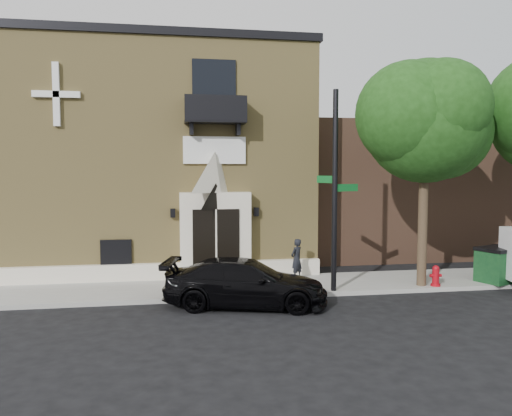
% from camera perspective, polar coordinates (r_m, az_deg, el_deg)
% --- Properties ---
extents(ground, '(120.00, 120.00, 0.00)m').
position_cam_1_polar(ground, '(16.29, -0.24, -10.45)').
color(ground, black).
rests_on(ground, ground).
extents(sidewalk, '(42.00, 3.00, 0.15)m').
position_cam_1_polar(sidewalk, '(17.88, 2.19, -8.87)').
color(sidewalk, gray).
rests_on(sidewalk, ground).
extents(church, '(12.20, 11.01, 9.30)m').
position_cam_1_polar(church, '(23.52, -10.60, 5.40)').
color(church, '#A88F4F').
rests_on(church, ground).
extents(neighbour_building, '(18.00, 8.00, 6.40)m').
position_cam_1_polar(neighbour_building, '(28.53, 21.20, 2.09)').
color(neighbour_building, brown).
rests_on(neighbour_building, ground).
extents(street_tree_left, '(4.97, 4.38, 7.77)m').
position_cam_1_polar(street_tree_left, '(18.12, 19.01, 9.51)').
color(street_tree_left, '#38281C').
rests_on(street_tree_left, sidewalk).
extents(black_sedan, '(5.31, 3.11, 1.45)m').
position_cam_1_polar(black_sedan, '(15.41, -1.21, -8.54)').
color(black_sedan, black).
rests_on(black_sedan, ground).
extents(street_sign, '(1.26, 1.01, 6.63)m').
position_cam_1_polar(street_sign, '(16.64, 8.99, 1.97)').
color(street_sign, black).
rests_on(street_sign, sidewalk).
extents(fire_hydrant, '(0.41, 0.33, 0.72)m').
position_cam_1_polar(fire_hydrant, '(18.52, 19.85, -7.31)').
color(fire_hydrant, '#9B0812').
rests_on(fire_hydrant, sidewalk).
extents(dumpster, '(2.18, 1.69, 1.25)m').
position_cam_1_polar(dumpster, '(20.25, 26.36, -5.71)').
color(dumpster, '#0E3419').
rests_on(dumpster, sidewalk).
extents(planter, '(0.85, 0.78, 0.81)m').
position_cam_1_polar(planter, '(18.34, -1.89, -7.00)').
color(planter, '#54662A').
rests_on(planter, sidewalk).
extents(pedestrian_near, '(0.65, 0.62, 1.50)m').
position_cam_1_polar(pedestrian_near, '(18.48, 4.65, -5.84)').
color(pedestrian_near, black).
rests_on(pedestrian_near, sidewalk).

